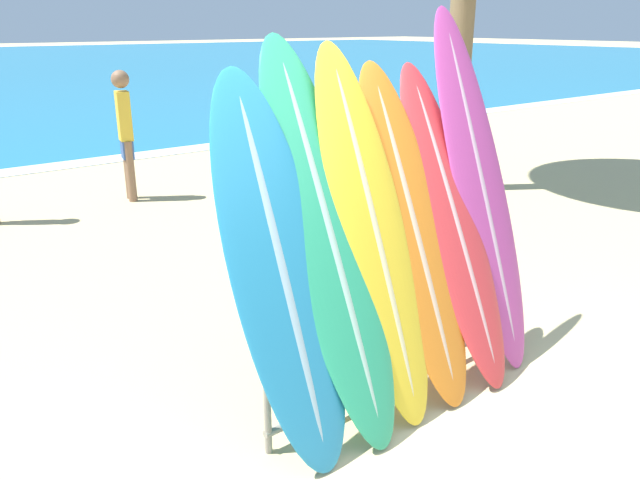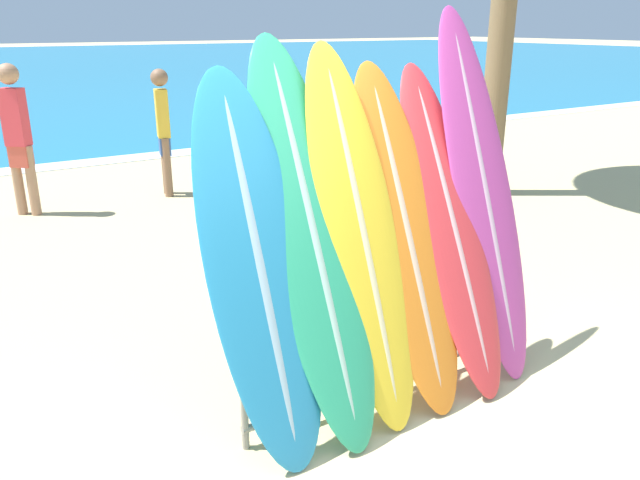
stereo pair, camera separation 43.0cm
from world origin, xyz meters
TOP-DOWN VIEW (x-y plane):
  - ground_plane at (0.00, 0.00)m, footprint 160.00×160.00m
  - surfboard_rack at (0.38, 0.67)m, footprint 1.99×0.04m
  - surfboard_slot_0 at (-0.44, 0.74)m, footprint 0.59×0.88m
  - surfboard_slot_1 at (-0.09, 0.78)m, footprint 0.54×1.08m
  - surfboard_slot_2 at (0.21, 0.76)m, footprint 0.51×0.94m
  - surfboard_slot_3 at (0.54, 0.75)m, footprint 0.53×0.94m
  - surfboard_slot_4 at (0.90, 0.74)m, footprint 0.48×1.02m
  - surfboard_slot_5 at (1.22, 0.80)m, footprint 0.49×0.94m
  - person_near_water at (0.82, 6.11)m, footprint 0.22×0.28m
  - person_mid_beach at (-0.93, 6.12)m, footprint 0.30×0.29m

SIDE VIEW (x-z plane):
  - ground_plane at x=0.00m, z-range 0.00..0.00m
  - surfboard_rack at x=0.38m, z-range 0.04..0.82m
  - person_near_water at x=0.82m, z-range 0.08..1.74m
  - person_mid_beach at x=-0.93m, z-range 0.08..1.87m
  - surfboard_slot_4 at x=0.90m, z-range 0.00..2.00m
  - surfboard_slot_3 at x=0.54m, z-range 0.00..2.02m
  - surfboard_slot_0 at x=-0.44m, z-range 0.00..2.02m
  - surfboard_slot_2 at x=0.21m, z-range 0.00..2.14m
  - surfboard_slot_1 at x=-0.09m, z-range 0.00..2.19m
  - surfboard_slot_5 at x=1.22m, z-range 0.00..2.34m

